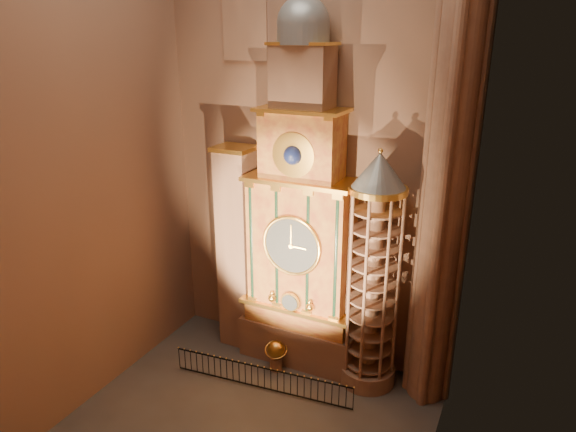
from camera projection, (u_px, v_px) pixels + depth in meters
The scene contains 10 objects.
floor at pixel (250, 421), 21.06m from camera, with size 14.00×14.00×0.00m, color #383330.
wall_back at pixel (312, 131), 22.49m from camera, with size 22.00×22.00×0.00m, color #8B634B.
wall_left at pixel (89, 141), 20.27m from camera, with size 22.00×22.00×0.00m, color #8B634B.
wall_right at pixel (455, 184), 14.52m from camera, with size 22.00×22.00×0.00m, color #8B634B.
astronomical_clock at pixel (301, 230), 23.05m from camera, with size 5.60×2.41×16.70m.
portrait_tower at pixel (237, 249), 24.97m from camera, with size 1.80×1.60×10.20m.
stair_turret at pixel (373, 276), 21.86m from camera, with size 2.50×2.50×10.80m.
gothic_pier at pixel (451, 148), 19.13m from camera, with size 2.04×2.04×22.00m.
celestial_globe at pixel (276, 353), 24.02m from camera, with size 1.29×1.25×1.53m.
iron_railing at pixel (261, 378), 22.76m from camera, with size 8.32×0.88×1.12m.
Camera 1 is at (8.83, -14.66, 14.98)m, focal length 32.00 mm.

